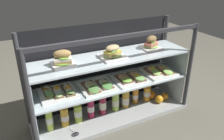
% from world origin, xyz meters
% --- Properties ---
extents(ground_plane, '(6.00, 6.00, 0.02)m').
position_xyz_m(ground_plane, '(0.00, 0.00, -0.01)').
color(ground_plane, '#5C584D').
rests_on(ground_plane, ground).
extents(case_base_deck, '(1.44, 0.42, 0.04)m').
position_xyz_m(case_base_deck, '(0.00, 0.00, 0.02)').
color(case_base_deck, '#A4A6A6').
rests_on(case_base_deck, ground).
extents(case_frame, '(1.44, 0.42, 0.84)m').
position_xyz_m(case_frame, '(0.00, 0.11, 0.47)').
color(case_frame, '#333338').
rests_on(case_frame, ground).
extents(riser_lower_tier, '(1.37, 0.34, 0.30)m').
position_xyz_m(riser_lower_tier, '(0.00, 0.00, 0.19)').
color(riser_lower_tier, silver).
rests_on(riser_lower_tier, case_base_deck).
extents(shelf_lower_glass, '(1.39, 0.36, 0.01)m').
position_xyz_m(shelf_lower_glass, '(0.00, 0.00, 0.35)').
color(shelf_lower_glass, silver).
rests_on(shelf_lower_glass, riser_lower_tier).
extents(riser_upper_tier, '(1.37, 0.34, 0.23)m').
position_xyz_m(riser_upper_tier, '(0.00, 0.00, 0.47)').
color(riser_upper_tier, silver).
rests_on(riser_upper_tier, shelf_lower_glass).
extents(shelf_upper_glass, '(1.39, 0.36, 0.01)m').
position_xyz_m(shelf_upper_glass, '(0.00, 0.00, 0.59)').
color(shelf_upper_glass, silver).
rests_on(shelf_upper_glass, riser_upper_tier).
extents(plated_roll_sandwich_mid_right, '(0.17, 0.17, 0.13)m').
position_xyz_m(plated_roll_sandwich_mid_right, '(-0.41, -0.00, 0.65)').
color(plated_roll_sandwich_mid_right, white).
rests_on(plated_roll_sandwich_mid_right, shelf_upper_glass).
extents(plated_roll_sandwich_mid_left, '(0.20, 0.20, 0.11)m').
position_xyz_m(plated_roll_sandwich_mid_left, '(-0.01, -0.02, 0.64)').
color(plated_roll_sandwich_mid_left, white).
rests_on(plated_roll_sandwich_mid_left, shelf_upper_glass).
extents(plated_roll_sandwich_far_right, '(0.17, 0.17, 0.12)m').
position_xyz_m(plated_roll_sandwich_far_right, '(0.41, 0.02, 0.64)').
color(plated_roll_sandwich_far_right, white).
rests_on(plated_roll_sandwich_far_right, shelf_upper_glass).
extents(open_sandwich_tray_mid_right, '(0.29, 0.27, 0.06)m').
position_xyz_m(open_sandwich_tray_mid_right, '(-0.47, 0.02, 0.37)').
color(open_sandwich_tray_mid_right, white).
rests_on(open_sandwich_tray_mid_right, shelf_lower_glass).
extents(open_sandwich_tray_center, '(0.29, 0.28, 0.06)m').
position_xyz_m(open_sandwich_tray_center, '(-0.15, -0.03, 0.37)').
color(open_sandwich_tray_center, white).
rests_on(open_sandwich_tray_center, shelf_lower_glass).
extents(open_sandwich_tray_right_of_center, '(0.29, 0.27, 0.05)m').
position_xyz_m(open_sandwich_tray_right_of_center, '(0.17, -0.03, 0.37)').
color(open_sandwich_tray_right_of_center, white).
rests_on(open_sandwich_tray_right_of_center, shelf_lower_glass).
extents(open_sandwich_tray_mid_left, '(0.29, 0.27, 0.06)m').
position_xyz_m(open_sandwich_tray_mid_left, '(0.48, -0.03, 0.37)').
color(open_sandwich_tray_mid_left, white).
rests_on(open_sandwich_tray_mid_left, shelf_lower_glass).
extents(juice_bottle_front_second, '(0.06, 0.06, 0.24)m').
position_xyz_m(juice_bottle_front_second, '(-0.57, 0.02, 0.14)').
color(juice_bottle_front_second, '#BAD647').
rests_on(juice_bottle_front_second, case_base_deck).
extents(juice_bottle_back_center, '(0.07, 0.07, 0.22)m').
position_xyz_m(juice_bottle_back_center, '(-0.44, 0.02, 0.13)').
color(juice_bottle_back_center, gold).
rests_on(juice_bottle_back_center, case_base_deck).
extents(juice_bottle_front_right_end, '(0.07, 0.07, 0.21)m').
position_xyz_m(juice_bottle_front_right_end, '(-0.32, 0.02, 0.13)').
color(juice_bottle_front_right_end, '#AFCB48').
rests_on(juice_bottle_front_right_end, case_base_deck).
extents(juice_bottle_back_right, '(0.06, 0.06, 0.23)m').
position_xyz_m(juice_bottle_back_right, '(-0.20, 0.03, 0.13)').
color(juice_bottle_back_right, '#A01D42').
rests_on(juice_bottle_back_right, case_base_deck).
extents(juice_bottle_near_post, '(0.07, 0.07, 0.25)m').
position_xyz_m(juice_bottle_near_post, '(-0.08, 0.03, 0.14)').
color(juice_bottle_near_post, maroon).
rests_on(juice_bottle_near_post, case_base_deck).
extents(juice_bottle_front_fourth, '(0.07, 0.07, 0.23)m').
position_xyz_m(juice_bottle_front_fourth, '(0.05, 0.03, 0.13)').
color(juice_bottle_front_fourth, '#B1D954').
rests_on(juice_bottle_front_fourth, case_base_deck).
extents(juice_bottle_front_left_end, '(0.07, 0.07, 0.24)m').
position_xyz_m(juice_bottle_front_left_end, '(0.16, 0.04, 0.13)').
color(juice_bottle_front_left_end, gold).
rests_on(juice_bottle_front_left_end, case_base_deck).
extents(juice_bottle_tucked_behind, '(0.06, 0.06, 0.20)m').
position_xyz_m(juice_bottle_tucked_behind, '(0.28, 0.05, 0.12)').
color(juice_bottle_tucked_behind, orange).
rests_on(juice_bottle_tucked_behind, case_base_deck).
extents(juice_bottle_front_middle, '(0.07, 0.07, 0.20)m').
position_xyz_m(juice_bottle_front_middle, '(0.41, 0.04, 0.12)').
color(juice_bottle_front_middle, orange).
rests_on(juice_bottle_front_middle, case_base_deck).
extents(orange_fruit_beside_bottles, '(0.07, 0.07, 0.07)m').
position_xyz_m(orange_fruit_beside_bottles, '(0.59, -0.03, 0.07)').
color(orange_fruit_beside_bottles, orange).
rests_on(orange_fruit_beside_bottles, case_base_deck).
extents(orange_fruit_near_left_post, '(0.08, 0.08, 0.08)m').
position_xyz_m(orange_fruit_near_left_post, '(0.50, -0.06, 0.08)').
color(orange_fruit_near_left_post, orange).
rests_on(orange_fruit_near_left_post, case_base_deck).
extents(orange_fruit_rolled_forward, '(0.08, 0.08, 0.08)m').
position_xyz_m(orange_fruit_rolled_forward, '(0.47, 0.04, 0.08)').
color(orange_fruit_rolled_forward, orange).
rests_on(orange_fruit_rolled_forward, case_base_deck).
extents(kitchen_scissors, '(0.08, 0.17, 0.01)m').
position_xyz_m(kitchen_scissors, '(-0.40, -0.12, 0.04)').
color(kitchen_scissors, silver).
rests_on(kitchen_scissors, case_base_deck).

